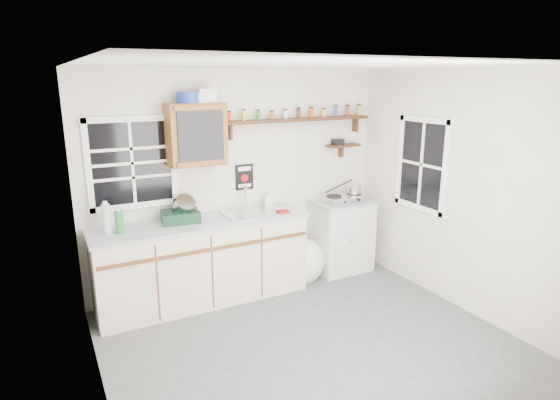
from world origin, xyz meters
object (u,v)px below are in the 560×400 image
(right_cabinet, at_px, (340,235))
(dish_rack, at_px, (182,213))
(spice_shelf, at_px, (300,119))
(hotplate, at_px, (344,198))
(upper_cabinet, at_px, (196,134))
(main_cabinet, at_px, (203,261))

(right_cabinet, bearing_deg, dish_rack, 178.72)
(spice_shelf, relative_size, hotplate, 3.05)
(right_cabinet, xyz_separation_m, hotplate, (0.02, -0.02, 0.49))
(dish_rack, distance_m, hotplate, 2.04)
(spice_shelf, xyz_separation_m, dish_rack, (-1.51, -0.14, -0.92))
(right_cabinet, distance_m, dish_rack, 2.10)
(upper_cabinet, xyz_separation_m, hotplate, (1.82, -0.14, -0.88))
(main_cabinet, bearing_deg, dish_rack, 159.25)
(upper_cabinet, relative_size, hotplate, 1.04)
(upper_cabinet, bearing_deg, dish_rack, -161.75)
(upper_cabinet, bearing_deg, spice_shelf, 3.06)
(right_cabinet, bearing_deg, upper_cabinet, 176.24)
(dish_rack, relative_size, hotplate, 0.68)
(hotplate, bearing_deg, dish_rack, 173.68)
(upper_cabinet, height_order, hotplate, upper_cabinet)
(right_cabinet, xyz_separation_m, dish_rack, (-2.02, 0.05, 0.56))
(right_cabinet, xyz_separation_m, upper_cabinet, (-1.80, 0.12, 1.37))
(upper_cabinet, height_order, spice_shelf, upper_cabinet)
(dish_rack, bearing_deg, upper_cabinet, 25.93)
(spice_shelf, distance_m, dish_rack, 1.78)
(right_cabinet, bearing_deg, spice_shelf, 159.70)
(upper_cabinet, bearing_deg, main_cabinet, -103.68)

